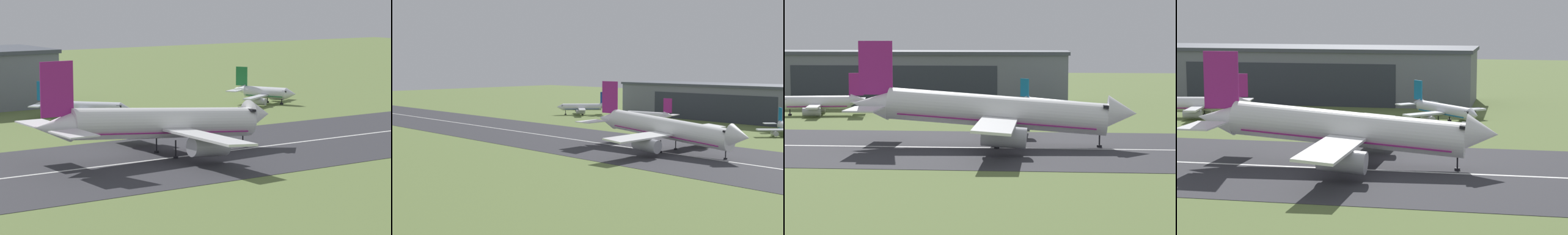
% 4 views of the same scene
% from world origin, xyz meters
% --- Properties ---
extents(runway_strip, '(403.62, 42.00, 0.06)m').
position_xyz_m(runway_strip, '(0.00, 129.54, 0.03)').
color(runway_strip, '#333338').
rests_on(runway_strip, ground_plane).
extents(runway_centreline, '(363.26, 0.70, 0.01)m').
position_xyz_m(runway_centreline, '(0.00, 129.54, 0.07)').
color(runway_centreline, silver).
rests_on(runway_centreline, runway_strip).
extents(hangar_building, '(90.55, 24.55, 14.04)m').
position_xyz_m(hangar_building, '(-16.10, 212.47, 7.04)').
color(hangar_building, slate).
rests_on(hangar_building, ground_plane).
extents(airplane_landing, '(47.13, 43.38, 17.22)m').
position_xyz_m(airplane_landing, '(14.54, 131.85, 5.59)').
color(airplane_landing, white).
rests_on(airplane_landing, ground_plane).
extents(airplane_parked_centre, '(21.82, 18.32, 9.63)m').
position_xyz_m(airplane_parked_centre, '(-28.51, 177.57, 2.85)').
color(airplane_parked_centre, white).
rests_on(airplane_parked_centre, ground_plane).
extents(airplane_parked_east, '(19.85, 20.09, 8.08)m').
position_xyz_m(airplane_parked_east, '(24.45, 180.77, 2.47)').
color(airplane_parked_east, silver).
rests_on(airplane_parked_east, ground_plane).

